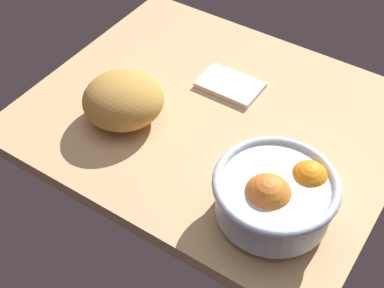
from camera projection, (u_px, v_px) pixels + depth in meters
ground_plane at (214, 120)px, 111.48cm from camera, size 73.56×60.94×3.00cm
fruit_bowl at (276, 194)px, 88.56cm from camera, size 20.70×20.70×11.02cm
bread_loaf at (123, 100)px, 106.34cm from camera, size 22.18×22.15×9.45cm
napkin_folded at (230, 85)px, 115.85cm from camera, size 13.16×8.53×1.13cm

